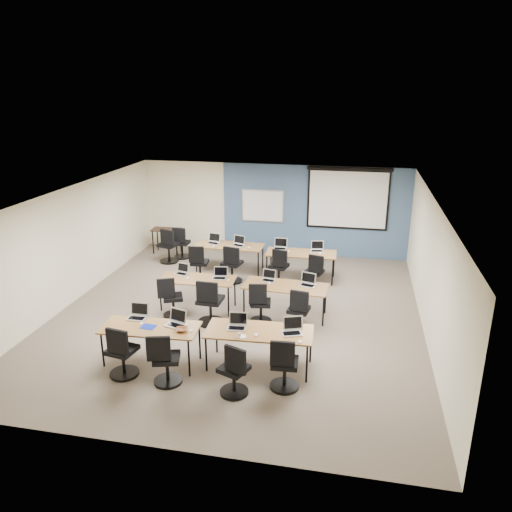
% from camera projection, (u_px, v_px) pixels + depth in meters
% --- Properties ---
extents(floor, '(8.00, 9.00, 0.02)m').
position_uv_depth(floor, '(238.00, 314.00, 11.24)').
color(floor, '#6B6354').
rests_on(floor, ground).
extents(ceiling, '(8.00, 9.00, 0.02)m').
position_uv_depth(ceiling, '(237.00, 196.00, 10.36)').
color(ceiling, white).
rests_on(ceiling, ground).
extents(wall_back, '(8.00, 0.04, 2.70)m').
position_uv_depth(wall_back, '(273.00, 209.00, 14.97)').
color(wall_back, beige).
rests_on(wall_back, ground).
extents(wall_front, '(8.00, 0.04, 2.70)m').
position_uv_depth(wall_front, '(159.00, 366.00, 6.64)').
color(wall_front, beige).
rests_on(wall_front, ground).
extents(wall_left, '(0.04, 9.00, 2.70)m').
position_uv_depth(wall_left, '(70.00, 246.00, 11.56)').
color(wall_left, beige).
rests_on(wall_left, ground).
extents(wall_right, '(0.04, 9.00, 2.70)m').
position_uv_depth(wall_right, '(431.00, 270.00, 10.05)').
color(wall_right, beige).
rests_on(wall_right, ground).
extents(blue_accent_panel, '(5.50, 0.04, 2.70)m').
position_uv_depth(blue_accent_panel, '(314.00, 211.00, 14.71)').
color(blue_accent_panel, '#3D5977').
rests_on(blue_accent_panel, wall_back).
extents(whiteboard, '(1.28, 0.03, 0.98)m').
position_uv_depth(whiteboard, '(263.00, 206.00, 14.93)').
color(whiteboard, '#BDBFC0').
rests_on(whiteboard, wall_back).
extents(projector_screen, '(2.40, 0.10, 1.82)m').
position_uv_depth(projector_screen, '(348.00, 195.00, 14.29)').
color(projector_screen, black).
rests_on(projector_screen, wall_back).
extents(training_table_front_left, '(1.77, 0.74, 0.73)m').
position_uv_depth(training_table_front_left, '(150.00, 329.00, 9.06)').
color(training_table_front_left, '#9B5931').
rests_on(training_table_front_left, floor).
extents(training_table_front_right, '(1.92, 0.80, 0.73)m').
position_uv_depth(training_table_front_right, '(259.00, 333.00, 8.92)').
color(training_table_front_right, '#A07B43').
rests_on(training_table_front_right, floor).
extents(training_table_mid_left, '(1.71, 0.71, 0.73)m').
position_uv_depth(training_table_mid_left, '(198.00, 281.00, 11.31)').
color(training_table_mid_left, '#A2582A').
rests_on(training_table_mid_left, floor).
extents(training_table_mid_right, '(1.85, 0.77, 0.73)m').
position_uv_depth(training_table_mid_right, '(285.00, 287.00, 10.92)').
color(training_table_mid_right, brown).
rests_on(training_table_mid_right, floor).
extents(training_table_back_left, '(1.85, 0.77, 0.73)m').
position_uv_depth(training_table_back_left, '(230.00, 247.00, 13.67)').
color(training_table_back_left, brown).
rests_on(training_table_back_left, floor).
extents(training_table_back_right, '(1.83, 0.76, 0.73)m').
position_uv_depth(training_table_back_right, '(301.00, 254.00, 13.06)').
color(training_table_back_right, olive).
rests_on(training_table_back_right, floor).
extents(laptop_0, '(0.35, 0.30, 0.26)m').
position_uv_depth(laptop_0, '(138.00, 314.00, 9.39)').
color(laptop_0, silver).
rests_on(laptop_0, training_table_front_left).
extents(mouse_0, '(0.08, 0.10, 0.03)m').
position_uv_depth(mouse_0, '(141.00, 323.00, 9.15)').
color(mouse_0, white).
rests_on(mouse_0, training_table_front_left).
extents(task_chair_0, '(0.52, 0.52, 1.00)m').
position_uv_depth(task_chair_0, '(122.00, 356.00, 8.70)').
color(task_chair_0, black).
rests_on(task_chair_0, floor).
extents(laptop_1, '(0.35, 0.30, 0.27)m').
position_uv_depth(laptop_1, '(177.00, 321.00, 9.12)').
color(laptop_1, '#ABAAB3').
rests_on(laptop_1, training_table_front_left).
extents(mouse_1, '(0.06, 0.10, 0.03)m').
position_uv_depth(mouse_1, '(191.00, 331.00, 8.89)').
color(mouse_1, white).
rests_on(mouse_1, training_table_front_left).
extents(task_chair_1, '(0.50, 0.50, 0.98)m').
position_uv_depth(task_chair_1, '(165.00, 363.00, 8.48)').
color(task_chair_1, black).
rests_on(task_chair_1, floor).
extents(laptop_2, '(0.34, 0.29, 0.26)m').
position_uv_depth(laptop_2, '(237.00, 324.00, 9.01)').
color(laptop_2, silver).
rests_on(laptop_2, training_table_front_right).
extents(mouse_2, '(0.08, 0.11, 0.04)m').
position_uv_depth(mouse_2, '(256.00, 335.00, 8.74)').
color(mouse_2, white).
rests_on(mouse_2, training_table_front_right).
extents(task_chair_2, '(0.51, 0.48, 0.97)m').
position_uv_depth(task_chair_2, '(234.00, 374.00, 8.17)').
color(task_chair_2, black).
rests_on(task_chair_2, floor).
extents(laptop_3, '(0.36, 0.30, 0.27)m').
position_uv_depth(laptop_3, '(292.00, 329.00, 8.83)').
color(laptop_3, silver).
rests_on(laptop_3, training_table_front_right).
extents(mouse_3, '(0.08, 0.11, 0.04)m').
position_uv_depth(mouse_3, '(300.00, 342.00, 8.50)').
color(mouse_3, white).
rests_on(mouse_3, training_table_front_right).
extents(task_chair_3, '(0.50, 0.50, 0.98)m').
position_uv_depth(task_chair_3, '(284.00, 368.00, 8.33)').
color(task_chair_3, black).
rests_on(task_chair_3, floor).
extents(laptop_4, '(0.30, 0.26, 0.23)m').
position_uv_depth(laptop_4, '(182.00, 271.00, 11.58)').
color(laptop_4, '#B0B0BA').
rests_on(laptop_4, training_table_mid_left).
extents(mouse_4, '(0.08, 0.11, 0.04)m').
position_uv_depth(mouse_4, '(188.00, 278.00, 11.29)').
color(mouse_4, white).
rests_on(mouse_4, training_table_mid_left).
extents(task_chair_4, '(0.50, 0.47, 0.96)m').
position_uv_depth(task_chair_4, '(171.00, 301.00, 10.96)').
color(task_chair_4, black).
rests_on(task_chair_4, floor).
extents(laptop_5, '(0.32, 0.27, 0.24)m').
position_uv_depth(laptop_5, '(220.00, 275.00, 11.32)').
color(laptop_5, silver).
rests_on(laptop_5, training_table_mid_left).
extents(mouse_5, '(0.08, 0.10, 0.03)m').
position_uv_depth(mouse_5, '(229.00, 280.00, 11.19)').
color(mouse_5, white).
rests_on(mouse_5, training_table_mid_left).
extents(task_chair_5, '(0.57, 0.57, 1.05)m').
position_uv_depth(task_chair_5, '(210.00, 306.00, 10.62)').
color(task_chair_5, black).
rests_on(task_chair_5, floor).
extents(laptop_6, '(0.30, 0.26, 0.23)m').
position_uv_depth(laptop_6, '(269.00, 278.00, 11.19)').
color(laptop_6, '#A6A5B2').
rests_on(laptop_6, training_table_mid_right).
extents(mouse_6, '(0.08, 0.10, 0.03)m').
position_uv_depth(mouse_6, '(269.00, 283.00, 11.00)').
color(mouse_6, white).
rests_on(mouse_6, training_table_mid_right).
extents(task_chair_6, '(0.47, 0.47, 0.96)m').
position_uv_depth(task_chair_6, '(260.00, 306.00, 10.68)').
color(task_chair_6, black).
rests_on(task_chair_6, floor).
extents(laptop_7, '(0.34, 0.29, 0.26)m').
position_uv_depth(laptop_7, '(308.00, 282.00, 10.92)').
color(laptop_7, '#ACACAC').
rests_on(laptop_7, training_table_mid_right).
extents(mouse_7, '(0.09, 0.11, 0.03)m').
position_uv_depth(mouse_7, '(313.00, 288.00, 10.77)').
color(mouse_7, white).
rests_on(mouse_7, training_table_mid_right).
extents(task_chair_7, '(0.48, 0.48, 0.96)m').
position_uv_depth(task_chair_7, '(299.00, 314.00, 10.34)').
color(task_chair_7, black).
rests_on(task_chair_7, floor).
extents(laptop_8, '(0.35, 0.29, 0.26)m').
position_uv_depth(laptop_8, '(214.00, 241.00, 13.81)').
color(laptop_8, '#B5B6C0').
rests_on(laptop_8, training_table_back_left).
extents(mouse_8, '(0.06, 0.09, 0.03)m').
position_uv_depth(mouse_8, '(214.00, 246.00, 13.51)').
color(mouse_8, white).
rests_on(mouse_8, training_table_back_left).
extents(task_chair_8, '(0.49, 0.49, 0.97)m').
position_uv_depth(task_chair_8, '(199.00, 266.00, 13.06)').
color(task_chair_8, black).
rests_on(task_chair_8, floor).
extents(laptop_9, '(0.34, 0.29, 0.26)m').
position_uv_depth(laptop_9, '(239.00, 243.00, 13.63)').
color(laptop_9, '#BABAC7').
rests_on(laptop_9, training_table_back_left).
extents(mouse_9, '(0.08, 0.11, 0.04)m').
position_uv_depth(mouse_9, '(249.00, 248.00, 13.41)').
color(mouse_9, white).
rests_on(mouse_9, training_table_back_left).
extents(task_chair_9, '(0.54, 0.54, 1.01)m').
position_uv_depth(task_chair_9, '(232.00, 267.00, 12.90)').
color(task_chair_9, black).
rests_on(task_chair_9, floor).
extents(laptop_10, '(0.35, 0.30, 0.27)m').
position_uv_depth(laptop_10, '(280.00, 246.00, 13.35)').
color(laptop_10, '#9D9DA9').
rests_on(laptop_10, training_table_back_right).
extents(mouse_10, '(0.08, 0.11, 0.03)m').
position_uv_depth(mouse_10, '(288.00, 251.00, 13.10)').
color(mouse_10, white).
rests_on(mouse_10, training_table_back_right).
extents(task_chair_10, '(0.49, 0.49, 0.97)m').
position_uv_depth(task_chair_10, '(279.00, 269.00, 12.80)').
color(task_chair_10, black).
rests_on(task_chair_10, floor).
extents(laptop_11, '(0.34, 0.28, 0.25)m').
position_uv_depth(laptop_11, '(317.00, 248.00, 13.17)').
color(laptop_11, '#AEAEAE').
rests_on(laptop_11, training_table_back_right).
extents(mouse_11, '(0.08, 0.11, 0.04)m').
position_uv_depth(mouse_11, '(320.00, 253.00, 12.95)').
color(mouse_11, white).
rests_on(mouse_11, training_table_back_right).
extents(task_chair_11, '(0.48, 0.47, 0.96)m').
position_uv_depth(task_chair_11, '(314.00, 275.00, 12.44)').
color(task_chair_11, black).
rests_on(task_chair_11, floor).
extents(blue_mousepad, '(0.28, 0.24, 0.01)m').
position_uv_depth(blue_mousepad, '(148.00, 327.00, 9.04)').
color(blue_mousepad, '#0B1F96').
rests_on(blue_mousepad, training_table_front_left).
extents(snack_bowl, '(0.24, 0.24, 0.05)m').
position_uv_depth(snack_bowl, '(182.00, 330.00, 8.89)').
color(snack_bowl, brown).
rests_on(snack_bowl, training_table_front_left).
extents(snack_plate, '(0.20, 0.20, 0.01)m').
position_uv_depth(snack_plate, '(242.00, 336.00, 8.69)').
color(snack_plate, white).
rests_on(snack_plate, training_table_front_right).
extents(coffee_cup, '(0.08, 0.08, 0.06)m').
position_uv_depth(coffee_cup, '(240.00, 335.00, 8.65)').
color(coffee_cup, white).
rests_on(coffee_cup, snack_plate).
extents(utility_table, '(0.87, 0.48, 0.75)m').
position_uv_depth(utility_table, '(166.00, 232.00, 15.13)').
color(utility_table, black).
rests_on(utility_table, floor).
extents(spare_chair_a, '(0.48, 0.48, 0.96)m').
position_uv_depth(spare_chair_a, '(181.00, 245.00, 14.72)').
color(spare_chair_a, black).
rests_on(spare_chair_a, floor).
extents(spare_chair_b, '(0.56, 0.55, 1.03)m').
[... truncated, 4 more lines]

